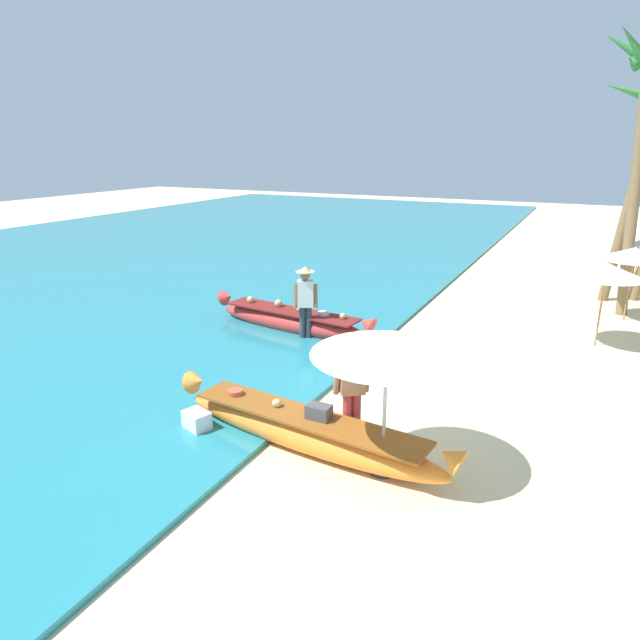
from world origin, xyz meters
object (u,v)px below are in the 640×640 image
object	(u,v)px
person_vendor_hatted	(305,299)
cooler_box	(197,423)
boat_orange_foreground	(306,431)
boat_red_midground	(292,320)
patio_umbrella_large	(387,345)
person_tourist_customer	(352,388)

from	to	relation	value
person_vendor_hatted	cooler_box	size ratio (longest dim) A/B	4.20
boat_orange_foreground	boat_red_midground	size ratio (longest dim) A/B	1.07
patio_umbrella_large	cooler_box	bearing A→B (deg)	-174.90
cooler_box	person_vendor_hatted	bearing A→B (deg)	114.80
person_vendor_hatted	person_tourist_customer	size ratio (longest dim) A/B	1.08
boat_red_midground	boat_orange_foreground	bearing A→B (deg)	-58.69
boat_red_midground	person_vendor_hatted	world-z (taller)	person_vendor_hatted
boat_orange_foreground	person_tourist_customer	xyz separation A→B (m)	(0.54, 0.44, 0.63)
boat_orange_foreground	cooler_box	xyz separation A→B (m)	(-1.78, -0.34, -0.11)
boat_orange_foreground	person_vendor_hatted	xyz separation A→B (m)	(-2.25, 4.28, 0.73)
boat_orange_foreground	person_tourist_customer	world-z (taller)	person_tourist_customer
boat_red_midground	patio_umbrella_large	distance (m)	6.47
person_vendor_hatted	cooler_box	distance (m)	4.71
boat_orange_foreground	patio_umbrella_large	distance (m)	2.02
person_vendor_hatted	patio_umbrella_large	bearing A→B (deg)	-51.23
boat_red_midground	patio_umbrella_large	size ratio (longest dim) A/B	2.19
patio_umbrella_large	cooler_box	xyz separation A→B (m)	(-3.01, -0.27, -1.71)
boat_orange_foreground	person_tourist_customer	size ratio (longest dim) A/B	2.93
boat_orange_foreground	boat_red_midground	xyz separation A→B (m)	(-2.85, 4.69, 0.00)
person_vendor_hatted	boat_orange_foreground	bearing A→B (deg)	-62.21
person_tourist_customer	boat_orange_foreground	bearing A→B (deg)	-140.92
person_vendor_hatted	cooler_box	world-z (taller)	person_vendor_hatted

